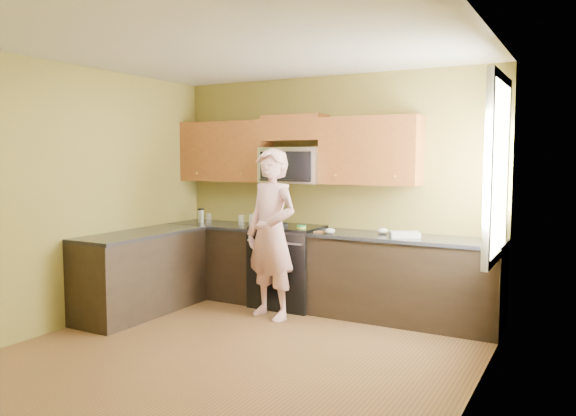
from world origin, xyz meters
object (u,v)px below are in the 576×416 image
Objects in this scene: frying_pan at (276,228)px; travel_mug at (201,223)px; stove at (288,266)px; butter_tub at (301,231)px; microwave at (293,183)px; woman at (271,234)px.

frying_pan is 1.27m from travel_mug.
travel_mug is at bearing -179.51° from stove.
stove is 0.54m from frying_pan.
butter_tub is 0.61× the size of travel_mug.
travel_mug reaches higher than butter_tub.
microwave is 0.63m from frying_pan.
frying_pan is 4.27× the size of butter_tub.
microwave is 1.38m from travel_mug.
woman is at bearing -83.38° from microwave.
butter_tub is at bearing -24.50° from stove.
woman is at bearing -81.82° from stove.
frying_pan is at bearing -93.15° from microwave.
stove is at bearing -90.00° from microwave.
microwave is at bearing 134.60° from butter_tub.
frying_pan is (-0.02, -0.38, -0.50)m from microwave.
frying_pan reaches higher than stove.
butter_tub is (0.15, 0.42, -0.00)m from woman.
butter_tub reaches higher than stove.
microwave reaches higher than stove.
frying_pan reaches higher than butter_tub.
butter_tub is (0.22, -0.10, 0.45)m from stove.
travel_mug is at bearing -173.89° from microwave.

